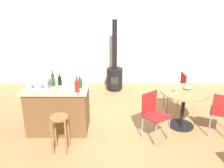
% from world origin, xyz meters
% --- Properties ---
extents(ground_plane, '(8.80, 8.80, 0.00)m').
position_xyz_m(ground_plane, '(0.00, 0.00, 0.00)').
color(ground_plane, '#A37A4C').
extents(back_wall, '(8.00, 0.10, 2.70)m').
position_xyz_m(back_wall, '(0.00, 2.76, 1.35)').
color(back_wall, beige).
rests_on(back_wall, ground_plane).
extents(kitchen_island, '(1.19, 0.76, 0.90)m').
position_xyz_m(kitchen_island, '(-1.18, 0.08, 0.45)').
color(kitchen_island, brown).
rests_on(kitchen_island, ground_plane).
extents(wooden_stool, '(0.31, 0.31, 0.65)m').
position_xyz_m(wooden_stool, '(-1.01, -0.63, 0.46)').
color(wooden_stool, olive).
rests_on(wooden_stool, ground_plane).
extents(dining_table, '(0.92, 0.92, 0.76)m').
position_xyz_m(dining_table, '(1.27, 0.20, 0.58)').
color(dining_table, black).
rests_on(dining_table, ground_plane).
extents(folding_chair_near, '(0.56, 0.56, 0.87)m').
position_xyz_m(folding_chair_near, '(0.61, -0.21, 0.52)').
color(folding_chair_near, maroon).
rests_on(folding_chair_near, ground_plane).
extents(folding_chair_far, '(0.53, 0.53, 0.88)m').
position_xyz_m(folding_chair_far, '(1.88, -0.17, 0.52)').
color(folding_chair_far, maroon).
rests_on(folding_chair_far, ground_plane).
extents(folding_chair_left, '(0.41, 0.41, 0.87)m').
position_xyz_m(folding_chair_left, '(1.33, 0.94, 0.52)').
color(folding_chair_left, maroon).
rests_on(folding_chair_left, ground_plane).
extents(wood_stove, '(0.44, 0.45, 1.92)m').
position_xyz_m(wood_stove, '(-0.09, 2.19, 0.47)').
color(wood_stove, black).
rests_on(wood_stove, ground_plane).
extents(toolbox, '(0.36, 0.25, 0.17)m').
position_xyz_m(toolbox, '(-1.48, 0.02, 0.98)').
color(toolbox, gray).
rests_on(toolbox, kitchen_island).
extents(bottle_0, '(0.08, 0.08, 0.28)m').
position_xyz_m(bottle_0, '(-0.76, -0.17, 1.01)').
color(bottle_0, maroon).
rests_on(bottle_0, kitchen_island).
extents(bottle_1, '(0.08, 0.08, 0.22)m').
position_xyz_m(bottle_1, '(-0.73, 0.05, 0.98)').
color(bottle_1, '#194C23').
rests_on(bottle_1, kitchen_island).
extents(bottle_2, '(0.06, 0.06, 0.32)m').
position_xyz_m(bottle_2, '(-1.25, 0.12, 1.02)').
color(bottle_2, '#194C23').
rests_on(bottle_2, kitchen_island).
extents(bottle_3, '(0.07, 0.07, 0.22)m').
position_xyz_m(bottle_3, '(-1.14, 0.18, 0.98)').
color(bottle_3, black).
rests_on(bottle_3, kitchen_island).
extents(cup_0, '(0.11, 0.07, 0.11)m').
position_xyz_m(cup_0, '(-0.93, 0.25, 0.95)').
color(cup_0, tan).
rests_on(cup_0, kitchen_island).
extents(cup_1, '(0.11, 0.08, 0.10)m').
position_xyz_m(cup_1, '(-1.02, 0.06, 0.95)').
color(cup_1, white).
rests_on(cup_1, kitchen_island).
extents(wine_glass, '(0.07, 0.07, 0.14)m').
position_xyz_m(wine_glass, '(1.07, 0.10, 0.87)').
color(wine_glass, silver).
rests_on(wine_glass, dining_table).
extents(serving_bowl, '(0.18, 0.18, 0.07)m').
position_xyz_m(serving_bowl, '(1.35, 0.32, 0.80)').
color(serving_bowl, tan).
rests_on(serving_bowl, dining_table).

